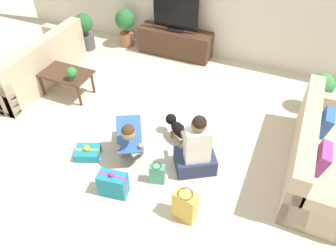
# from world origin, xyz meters

# --- Properties ---
(ground_plane) EXTENTS (16.00, 16.00, 0.00)m
(ground_plane) POSITION_xyz_m (0.00, 0.00, 0.00)
(ground_plane) COLOR beige
(sofa_left) EXTENTS (0.85, 2.04, 0.83)m
(sofa_left) POSITION_xyz_m (-2.42, 0.49, 0.30)
(sofa_left) COLOR #C6B293
(sofa_left) RESTS_ON ground_plane
(sofa_right) EXTENTS (0.85, 2.04, 0.83)m
(sofa_right) POSITION_xyz_m (2.42, 0.22, 0.30)
(sofa_right) COLOR #C6B293
(sofa_right) RESTS_ON ground_plane
(coffee_table) EXTENTS (0.88, 0.52, 0.43)m
(coffee_table) POSITION_xyz_m (-1.67, 0.37, 0.37)
(coffee_table) COLOR #472D1E
(coffee_table) RESTS_ON ground_plane
(tv_console) EXTENTS (1.46, 0.43, 0.52)m
(tv_console) POSITION_xyz_m (-0.49, 2.35, 0.26)
(tv_console) COLOR #472D1E
(tv_console) RESTS_ON ground_plane
(tv) EXTENTS (0.90, 0.20, 0.75)m
(tv) POSITION_xyz_m (-0.49, 2.35, 0.86)
(tv) COLOR black
(tv) RESTS_ON tv_console
(potted_plant_back_left) EXTENTS (0.40, 0.40, 0.78)m
(potted_plant_back_left) POSITION_xyz_m (-1.57, 2.30, 0.46)
(potted_plant_back_left) COLOR #A36042
(potted_plant_back_left) RESTS_ON ground_plane
(potted_plant_corner_left) EXTENTS (0.37, 0.37, 0.75)m
(potted_plant_corner_left) POSITION_xyz_m (-2.28, 1.86, 0.40)
(potted_plant_corner_left) COLOR #4C4C51
(potted_plant_corner_left) RESTS_ON ground_plane
(potted_plant_corner_right) EXTENTS (0.39, 0.39, 0.67)m
(potted_plant_corner_right) POSITION_xyz_m (2.28, 1.59, 0.42)
(potted_plant_corner_right) COLOR #336B84
(potted_plant_corner_right) RESTS_ON ground_plane
(person_kneeling) EXTENTS (0.64, 0.81, 0.77)m
(person_kneeling) POSITION_xyz_m (-0.01, -0.45, 0.33)
(person_kneeling) COLOR #23232D
(person_kneeling) RESTS_ON ground_plane
(person_sitting) EXTENTS (0.65, 0.62, 0.95)m
(person_sitting) POSITION_xyz_m (0.92, -0.38, 0.34)
(person_sitting) COLOR #283351
(person_sitting) RESTS_ON ground_plane
(dog) EXTENTS (0.51, 0.38, 0.33)m
(dog) POSITION_xyz_m (0.47, 0.07, 0.21)
(dog) COLOR black
(dog) RESTS_ON ground_plane
(gift_box_a) EXTENTS (0.38, 0.24, 0.40)m
(gift_box_a) POSITION_xyz_m (0.12, -1.16, 0.17)
(gift_box_a) COLOR teal
(gift_box_a) RESTS_ON ground_plane
(gift_box_b) EXTENTS (0.41, 0.38, 0.20)m
(gift_box_b) POSITION_xyz_m (-0.54, -0.75, 0.07)
(gift_box_b) COLOR teal
(gift_box_b) RESTS_ON ground_plane
(gift_bag_a) EXTENTS (0.22, 0.16, 0.32)m
(gift_bag_a) POSITION_xyz_m (0.54, -0.78, 0.15)
(gift_bag_a) COLOR #4CA384
(gift_bag_a) RESTS_ON ground_plane
(gift_bag_b) EXTENTS (0.29, 0.20, 0.45)m
(gift_bag_b) POSITION_xyz_m (1.05, -1.13, 0.22)
(gift_bag_b) COLOR #E5B74C
(gift_bag_b) RESTS_ON ground_plane
(tabletop_plant) EXTENTS (0.17, 0.17, 0.22)m
(tabletop_plant) POSITION_xyz_m (-1.41, 0.25, 0.55)
(tabletop_plant) COLOR #4C4C51
(tabletop_plant) RESTS_ON coffee_table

